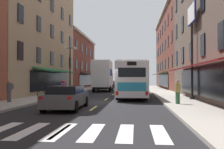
{
  "coord_description": "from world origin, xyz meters",
  "views": [
    {
      "loc": [
        2.53,
        -18.05,
        1.77
      ],
      "look_at": [
        0.56,
        2.24,
        2.13
      ],
      "focal_mm": 39.05,
      "sensor_mm": 36.0,
      "label": 1
    }
  ],
  "objects_px": {
    "transit_bus": "(131,79)",
    "sedan_near": "(67,97)",
    "pedestrian_mid": "(178,91)",
    "sedan_mid": "(111,84)",
    "billboard_sign": "(192,28)",
    "street_lamp_twin": "(70,67)",
    "box_truck": "(103,76)",
    "motorcycle_rider": "(63,93)",
    "pedestrian_near": "(9,90)",
    "bicycle_near": "(48,94)"
  },
  "relations": [
    {
      "from": "billboard_sign",
      "to": "street_lamp_twin",
      "type": "bearing_deg",
      "value": 149.03
    },
    {
      "from": "sedan_mid",
      "to": "pedestrian_near",
      "type": "relative_size",
      "value": 2.71
    },
    {
      "from": "sedan_mid",
      "to": "motorcycle_rider",
      "type": "bearing_deg",
      "value": -91.4
    },
    {
      "from": "box_truck",
      "to": "sedan_near",
      "type": "height_order",
      "value": "box_truck"
    },
    {
      "from": "transit_bus",
      "to": "motorcycle_rider",
      "type": "relative_size",
      "value": 5.9
    },
    {
      "from": "sedan_near",
      "to": "sedan_mid",
      "type": "relative_size",
      "value": 1.08
    },
    {
      "from": "sedan_near",
      "to": "pedestrian_near",
      "type": "height_order",
      "value": "pedestrian_near"
    },
    {
      "from": "motorcycle_rider",
      "to": "pedestrian_mid",
      "type": "bearing_deg",
      "value": -11.32
    },
    {
      "from": "motorcycle_rider",
      "to": "bicycle_near",
      "type": "xyz_separation_m",
      "value": [
        -1.95,
        1.95,
        -0.21
      ]
    },
    {
      "from": "billboard_sign",
      "to": "box_truck",
      "type": "xyz_separation_m",
      "value": [
        -9.12,
        14.19,
        -3.74
      ]
    },
    {
      "from": "sedan_mid",
      "to": "pedestrian_near",
      "type": "xyz_separation_m",
      "value": [
        -4.18,
        -29.59,
        0.27
      ]
    },
    {
      "from": "motorcycle_rider",
      "to": "bicycle_near",
      "type": "relative_size",
      "value": 1.24
    },
    {
      "from": "sedan_mid",
      "to": "motorcycle_rider",
      "type": "height_order",
      "value": "motorcycle_rider"
    },
    {
      "from": "billboard_sign",
      "to": "motorcycle_rider",
      "type": "bearing_deg",
      "value": -167.89
    },
    {
      "from": "transit_bus",
      "to": "sedan_near",
      "type": "relative_size",
      "value": 2.67
    },
    {
      "from": "sedan_near",
      "to": "pedestrian_mid",
      "type": "bearing_deg",
      "value": 19.69
    },
    {
      "from": "motorcycle_rider",
      "to": "sedan_mid",
      "type": "bearing_deg",
      "value": 88.6
    },
    {
      "from": "sedan_mid",
      "to": "pedestrian_mid",
      "type": "relative_size",
      "value": 2.7
    },
    {
      "from": "billboard_sign",
      "to": "transit_bus",
      "type": "relative_size",
      "value": 0.63
    },
    {
      "from": "pedestrian_mid",
      "to": "bicycle_near",
      "type": "bearing_deg",
      "value": 93.78
    },
    {
      "from": "sedan_mid",
      "to": "bicycle_near",
      "type": "relative_size",
      "value": 2.54
    },
    {
      "from": "billboard_sign",
      "to": "street_lamp_twin",
      "type": "height_order",
      "value": "billboard_sign"
    },
    {
      "from": "sedan_near",
      "to": "pedestrian_near",
      "type": "relative_size",
      "value": 2.91
    },
    {
      "from": "sedan_near",
      "to": "pedestrian_near",
      "type": "distance_m",
      "value": 5.56
    },
    {
      "from": "transit_bus",
      "to": "pedestrian_near",
      "type": "bearing_deg",
      "value": -137.71
    },
    {
      "from": "transit_bus",
      "to": "pedestrian_near",
      "type": "relative_size",
      "value": 7.78
    },
    {
      "from": "box_truck",
      "to": "billboard_sign",
      "type": "bearing_deg",
      "value": -57.28
    },
    {
      "from": "sedan_near",
      "to": "pedestrian_mid",
      "type": "distance_m",
      "value": 7.18
    },
    {
      "from": "billboard_sign",
      "to": "motorcycle_rider",
      "type": "relative_size",
      "value": 3.7
    },
    {
      "from": "box_truck",
      "to": "sedan_mid",
      "type": "distance_m",
      "value": 11.89
    },
    {
      "from": "sedan_near",
      "to": "bicycle_near",
      "type": "relative_size",
      "value": 2.73
    },
    {
      "from": "box_truck",
      "to": "sedan_mid",
      "type": "bearing_deg",
      "value": 90.72
    },
    {
      "from": "pedestrian_near",
      "to": "pedestrian_mid",
      "type": "distance_m",
      "value": 11.67
    },
    {
      "from": "sedan_near",
      "to": "bicycle_near",
      "type": "distance_m",
      "value": 6.89
    },
    {
      "from": "box_truck",
      "to": "sedan_mid",
      "type": "relative_size",
      "value": 1.82
    },
    {
      "from": "transit_bus",
      "to": "street_lamp_twin",
      "type": "relative_size",
      "value": 2.3
    },
    {
      "from": "sedan_near",
      "to": "pedestrian_near",
      "type": "xyz_separation_m",
      "value": [
        -4.91,
        2.59,
        0.26
      ]
    },
    {
      "from": "transit_bus",
      "to": "sedan_near",
      "type": "bearing_deg",
      "value": -109.06
    },
    {
      "from": "transit_bus",
      "to": "pedestrian_mid",
      "type": "distance_m",
      "value": 8.53
    },
    {
      "from": "motorcycle_rider",
      "to": "street_lamp_twin",
      "type": "xyz_separation_m",
      "value": [
        -2.06,
        9.34,
        2.38
      ]
    },
    {
      "from": "bicycle_near",
      "to": "pedestrian_mid",
      "type": "bearing_deg",
      "value": -19.48
    },
    {
      "from": "transit_bus",
      "to": "box_truck",
      "type": "distance_m",
      "value": 10.91
    },
    {
      "from": "pedestrian_near",
      "to": "bicycle_near",
      "type": "bearing_deg",
      "value": -100.11
    },
    {
      "from": "pedestrian_near",
      "to": "pedestrian_mid",
      "type": "height_order",
      "value": "pedestrian_mid"
    },
    {
      "from": "pedestrian_mid",
      "to": "street_lamp_twin",
      "type": "bearing_deg",
      "value": 66.24
    },
    {
      "from": "sedan_near",
      "to": "bicycle_near",
      "type": "xyz_separation_m",
      "value": [
        -3.37,
        6.0,
        -0.2
      ]
    },
    {
      "from": "street_lamp_twin",
      "to": "sedan_near",
      "type": "bearing_deg",
      "value": -75.44
    },
    {
      "from": "transit_bus",
      "to": "bicycle_near",
      "type": "xyz_separation_m",
      "value": [
        -6.93,
        -4.29,
        -1.21
      ]
    },
    {
      "from": "billboard_sign",
      "to": "transit_bus",
      "type": "height_order",
      "value": "billboard_sign"
    },
    {
      "from": "sedan_near",
      "to": "motorcycle_rider",
      "type": "relative_size",
      "value": 2.21
    }
  ]
}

